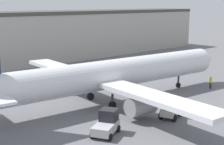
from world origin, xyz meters
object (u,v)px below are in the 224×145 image
(belt_loader_truck, at_px, (172,108))
(pushback_tug, at_px, (107,124))
(airplane, at_px, (105,75))
(ground_crew_worker, at_px, (211,82))

(belt_loader_truck, relative_size, pushback_tug, 0.85)
(pushback_tug, bearing_deg, airplane, 21.25)
(airplane, xyz_separation_m, ground_crew_worker, (15.93, -4.70, -2.55))
(ground_crew_worker, bearing_deg, airplane, -17.81)
(ground_crew_worker, distance_m, pushback_tug, 22.61)
(airplane, xyz_separation_m, belt_loader_truck, (1.83, -8.66, -2.48))
(airplane, height_order, pushback_tug, airplane)
(ground_crew_worker, bearing_deg, belt_loader_truck, 14.32)
(ground_crew_worker, relative_size, pushback_tug, 0.48)
(ground_crew_worker, relative_size, belt_loader_truck, 0.56)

